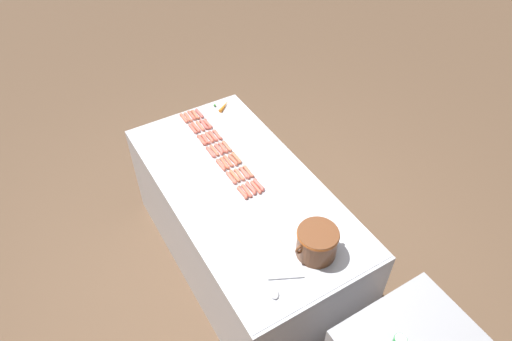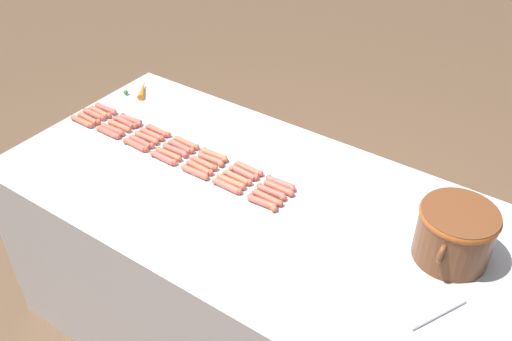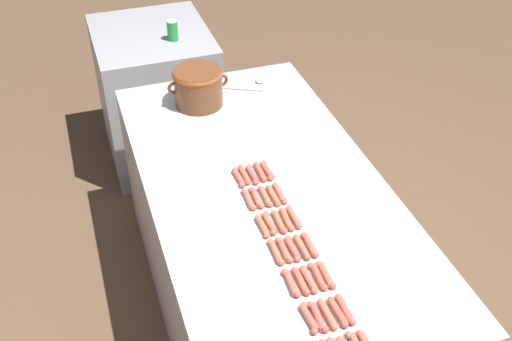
{
  "view_description": "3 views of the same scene",
  "coord_description": "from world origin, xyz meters",
  "views": [
    {
      "loc": [
        1.09,
        2.02,
        3.27
      ],
      "look_at": [
        -0.12,
        -0.0,
        1.0
      ],
      "focal_mm": 31.81,
      "sensor_mm": 36.0,
      "label": 1
    },
    {
      "loc": [
        1.39,
        0.98,
        2.32
      ],
      "look_at": [
        -0.05,
        -0.02,
        0.98
      ],
      "focal_mm": 39.38,
      "sensor_mm": 36.0,
      "label": 2
    },
    {
      "loc": [
        -0.71,
        -1.98,
        2.63
      ],
      "look_at": [
        -0.01,
        0.11,
        0.9
      ],
      "focal_mm": 42.63,
      "sensor_mm": 36.0,
      "label": 3
    }
  ],
  "objects": [
    {
      "name": "hot_dog_10",
      "position": [
        -0.07,
        -0.43,
        0.92
      ],
      "size": [
        0.03,
        0.14,
        0.03
      ],
      "color": "#CB5E4B",
      "rests_on": "griddle_counter"
    },
    {
      "name": "hot_dog_11",
      "position": [
        -0.07,
        -0.26,
        0.92
      ],
      "size": [
        0.03,
        0.14,
        0.03
      ],
      "color": "#C16049",
      "rests_on": "griddle_counter"
    },
    {
      "name": "hot_dog_32",
      "position": [
        0.03,
        -0.26,
        0.92
      ],
      "size": [
        0.03,
        0.14,
        0.03
      ],
      "color": "#C8604B",
      "rests_on": "griddle_counter"
    },
    {
      "name": "hot_dog_20",
      "position": [
        -0.04,
        0.07,
        0.92
      ],
      "size": [
        0.03,
        0.14,
        0.03
      ],
      "color": "#C05B4B",
      "rests_on": "griddle_counter"
    },
    {
      "name": "hot_dog_8",
      "position": [
        -0.08,
        -0.77,
        0.92
      ],
      "size": [
        0.03,
        0.14,
        0.03
      ],
      "color": "#C35A50",
      "rests_on": "griddle_counter"
    },
    {
      "name": "bean_pot",
      "position": [
        -0.11,
        0.75,
        1.02
      ],
      "size": [
        0.33,
        0.26,
        0.2
      ],
      "color": "brown",
      "rests_on": "griddle_counter"
    },
    {
      "name": "hot_dog_23",
      "position": [
        -0.0,
        -0.59,
        0.92
      ],
      "size": [
        0.03,
        0.14,
        0.03
      ],
      "color": "#CC5A4A",
      "rests_on": "griddle_counter"
    },
    {
      "name": "hot_dog_25",
      "position": [
        -0.0,
        -0.26,
        0.92
      ],
      "size": [
        0.04,
        0.14,
        0.03
      ],
      "color": "#CA6347",
      "rests_on": "griddle_counter"
    },
    {
      "name": "hot_dog_28",
      "position": [
        0.03,
        -0.94,
        0.92
      ],
      "size": [
        0.03,
        0.14,
        0.03
      ],
      "color": "#CB6048",
      "rests_on": "griddle_counter"
    },
    {
      "name": "hot_dog_18",
      "position": [
        -0.03,
        -0.27,
        0.92
      ],
      "size": [
        0.03,
        0.14,
        0.03
      ],
      "color": "#C96349",
      "rests_on": "griddle_counter"
    },
    {
      "name": "hot_dog_24",
      "position": [
        -0.0,
        -0.43,
        0.92
      ],
      "size": [
        0.03,
        0.14,
        0.03
      ],
      "color": "#C16549",
      "rests_on": "griddle_counter"
    },
    {
      "name": "hot_dog_1",
      "position": [
        -0.11,
        -0.76,
        0.92
      ],
      "size": [
        0.04,
        0.14,
        0.03
      ],
      "color": "#CB5B4A",
      "rests_on": "griddle_counter"
    },
    {
      "name": "hot_dog_13",
      "position": [
        -0.07,
        0.08,
        0.92
      ],
      "size": [
        0.03,
        0.14,
        0.03
      ],
      "color": "#C85C48",
      "rests_on": "griddle_counter"
    },
    {
      "name": "serving_spoon",
      "position": [
        0.23,
        0.86,
        0.91
      ],
      "size": [
        0.26,
        0.15,
        0.02
      ],
      "color": "#B7B7BC",
      "rests_on": "griddle_counter"
    },
    {
      "name": "hot_dog_12",
      "position": [
        -0.08,
        -0.09,
        0.92
      ],
      "size": [
        0.03,
        0.14,
        0.03
      ],
      "color": "#BF6151",
      "rests_on": "griddle_counter"
    },
    {
      "name": "hot_dog_3",
      "position": [
        -0.11,
        -0.43,
        0.92
      ],
      "size": [
        0.03,
        0.14,
        0.03
      ],
      "color": "#C2664C",
      "rests_on": "griddle_counter"
    },
    {
      "name": "griddle_counter",
      "position": [
        0.0,
        0.0,
        0.45
      ],
      "size": [
        1.04,
        2.09,
        0.9
      ],
      "color": "#BCBCC1",
      "rests_on": "ground_plane"
    },
    {
      "name": "hot_dog_9",
      "position": [
        -0.07,
        -0.6,
        0.92
      ],
      "size": [
        0.03,
        0.14,
        0.03
      ],
      "color": "#C45B49",
      "rests_on": "griddle_counter"
    },
    {
      "name": "hot_dog_30",
      "position": [
        0.03,
        -0.6,
        0.92
      ],
      "size": [
        0.03,
        0.14,
        0.03
      ],
      "color": "#CC5C49",
      "rests_on": "griddle_counter"
    },
    {
      "name": "hot_dog_15",
      "position": [
        -0.04,
        -0.77,
        0.92
      ],
      "size": [
        0.03,
        0.14,
        0.03
      ],
      "color": "#C9674C",
      "rests_on": "griddle_counter"
    },
    {
      "name": "hot_dog_33",
      "position": [
        0.03,
        -0.1,
        0.92
      ],
      "size": [
        0.03,
        0.14,
        0.03
      ],
      "color": "#CD6250",
      "rests_on": "griddle_counter"
    },
    {
      "name": "hot_dog_7",
      "position": [
        -0.07,
        -0.93,
        0.92
      ],
      "size": [
        0.03,
        0.14,
        0.03
      ],
      "color": "#C7684B",
      "rests_on": "griddle_counter"
    },
    {
      "name": "hot_dog_26",
      "position": [
        -0.0,
        -0.1,
        0.92
      ],
      "size": [
        0.03,
        0.14,
        0.03
      ],
      "color": "#C76847",
      "rests_on": "griddle_counter"
    },
    {
      "name": "hot_dog_19",
      "position": [
        -0.04,
        -0.1,
        0.92
      ],
      "size": [
        0.03,
        0.14,
        0.03
      ],
      "color": "#BF674D",
      "rests_on": "griddle_counter"
    },
    {
      "name": "hot_dog_27",
      "position": [
        -0.0,
        0.07,
        0.92
      ],
      "size": [
        0.03,
        0.14,
        0.03
      ],
      "color": "#C85D48",
      "rests_on": "griddle_counter"
    },
    {
      "name": "hot_dog_31",
      "position": [
        0.03,
        -0.43,
        0.92
      ],
      "size": [
        0.03,
        0.14,
        0.03
      ],
      "color": "#C85F50",
      "rests_on": "griddle_counter"
    },
    {
      "name": "hot_dog_14",
      "position": [
        -0.04,
        -0.94,
        0.92
      ],
      "size": [
        0.03,
        0.14,
        0.03
      ],
      "color": "#C75F4C",
      "rests_on": "griddle_counter"
    },
    {
      "name": "hot_dog_6",
      "position": [
        -0.11,
        0.07,
        0.92
      ],
      "size": [
        0.03,
        0.14,
        0.03
      ],
      "color": "#CA5C50",
      "rests_on": "griddle_counter"
    },
    {
      "name": "hot_dog_34",
      "position": [
        0.03,
        0.07,
        0.92
      ],
      "size": [
        0.03,
        0.14,
        0.03
      ],
      "color": "#CD5D49",
      "rests_on": "griddle_counter"
    },
    {
      "name": "hot_dog_29",
      "position": [
        0.03,
        -0.77,
        0.92
      ],
      "size": [
        0.03,
        0.14,
        0.03
      ],
      "color": "#C65C4D",
      "rests_on": "griddle_counter"
    },
    {
      "name": "hot_dog_5",
      "position": [
        -0.11,
        -0.09,
        0.92
      ],
      "size": [
        0.03,
        0.14,
        0.03
      ],
      "color": "#C5654B",
      "rests_on": "griddle_counter"
    },
    {
      "name": "hot_dog_2",
      "position": [
        -0.11,
        -0.59,
        0.92
      ],
      "size": [
        0.03,
        0.14,
        0.03
      ],
      "color": "#C75D4C",
      "rests_on": "griddle_counter"
    },
    {
      "name": "hot_dog_16",
      "position": [
        -0.04,
        -0.6,
        0.92
      ],
      "size": [
        0.03,
        0.14,
        0.03
      ],
      "color": "#C7644D",
      "rests_on": "griddle_counter"
    },
    {
      "name": "hot_dog_17",
      "position": [
        -0.04,
        -0.43,
        0.92
      ],
      "size": [
        0.03,
        0.14,
        0.03
      ],
      "color": "#C25C4D",
      "rests_on": "griddle_counter"
    },
    {
      "name": "hot_dog_0",
      "position": [
        -0.11,
        -0.93,
        0.92
      ],
      "size": [
        0.03,
        0.14,
        0.03
      ],
      "color": "#C95A4F",
      "rests_on": "griddle_counter"
    },
    {
      "name": "hot_dog_22",
      "position": [
        -0.0,
        -0.77,
        0.92
      ],
      "size": [
        0.03,
        0.14,
        0.03
      ],
      "color": "#C65B48",
      "rests_on": "griddle_counter"
    },
    {
      "name": "ground_plane",
      "position": [
        0.0,
        0.0,
        0.0
      ],
      "size": [
        20.0,
        20.0,
        0.0
      ],
      "primitive_type": "plane",
      "color": "brown"
    },
    {
      "name": "hot_dog_21",
      "position": [
        -0.0,
        -0.93,
        0.92
      ],
      "size": [
        0.03,
        0.14,
        0.03
      ],
      "color": "#C1634B",
      "rests_on": "griddle_counter"
    },
    {
      "name": "hot_dog_4",
      "position": [
        -0.11,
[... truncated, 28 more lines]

